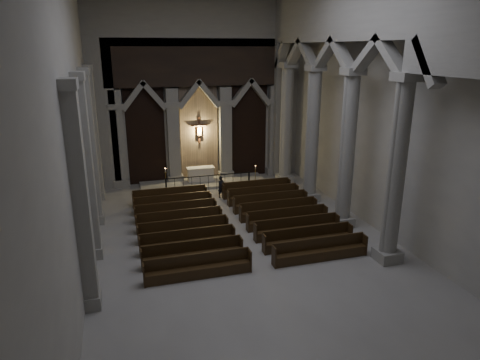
{
  "coord_description": "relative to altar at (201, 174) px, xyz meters",
  "views": [
    {
      "loc": [
        -5.37,
        -16.91,
        8.91
      ],
      "look_at": [
        0.39,
        3.0,
        2.49
      ],
      "focal_mm": 32.0,
      "sensor_mm": 36.0,
      "label": 1
    }
  ],
  "objects": [
    {
      "name": "worshipper",
      "position": [
        0.66,
        -3.32,
        0.04
      ],
      "size": [
        0.58,
        0.48,
        1.35
      ],
      "primitive_type": "imported",
      "rotation": [
        0.0,
        0.0,
        0.38
      ],
      "color": "black",
      "rests_on": "ground"
    },
    {
      "name": "candle_stand_right",
      "position": [
        3.36,
        -1.83,
        -0.23
      ],
      "size": [
        0.25,
        0.25,
        1.47
      ],
      "color": "#AC8835",
      "rests_on": "ground"
    },
    {
      "name": "right_arcade",
      "position": [
        5.65,
        -9.55,
        7.2
      ],
      "size": [
        1.0,
        24.0,
        12.0
      ],
      "color": "#9C9991",
      "rests_on": "ground"
    },
    {
      "name": "altar_rail",
      "position": [
        0.15,
        -1.91,
        0.1
      ],
      "size": [
        5.56,
        0.09,
        1.09
      ],
      "color": "black",
      "rests_on": "ground"
    },
    {
      "name": "altar",
      "position": [
        0.0,
        0.0,
        0.0
      ],
      "size": [
        1.87,
        0.75,
        0.95
      ],
      "color": "silver",
      "rests_on": "sanctuary_step"
    },
    {
      "name": "sanctuary_wall",
      "position": [
        0.15,
        0.65,
        5.99
      ],
      "size": [
        14.0,
        0.77,
        12.0
      ],
      "color": "#9C9991",
      "rests_on": "ground"
    },
    {
      "name": "candle_stand_left",
      "position": [
        -2.52,
        -1.36,
        -0.2
      ],
      "size": [
        0.27,
        0.27,
        1.59
      ],
      "color": "#AC8835",
      "rests_on": "ground"
    },
    {
      "name": "room",
      "position": [
        0.15,
        -10.88,
        6.97
      ],
      "size": [
        24.0,
        24.1,
        12.0
      ],
      "color": "#A09E98",
      "rests_on": "ground"
    },
    {
      "name": "left_pilasters",
      "position": [
        -6.6,
        -7.38,
        3.28
      ],
      "size": [
        0.6,
        13.0,
        8.03
      ],
      "color": "#9C9991",
      "rests_on": "ground"
    },
    {
      "name": "sanctuary_step",
      "position": [
        0.15,
        -0.28,
        -0.56
      ],
      "size": [
        8.5,
        2.6,
        0.15
      ],
      "primitive_type": "cube",
      "color": "#9C9991",
      "rests_on": "ground"
    },
    {
      "name": "pews",
      "position": [
        0.15,
        -8.07,
        -0.31
      ],
      "size": [
        9.78,
        9.34,
        0.98
      ],
      "color": "black",
      "rests_on": "ground"
    }
  ]
}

